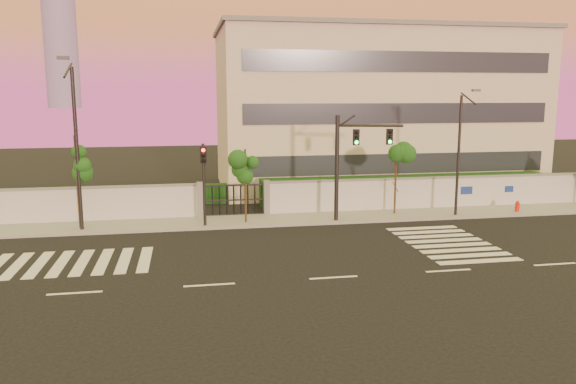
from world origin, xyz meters
TOP-DOWN VIEW (x-y plane):
  - ground at (0.00, 0.00)m, footprint 120.00×120.00m
  - sidewalk at (0.00, 10.50)m, footprint 60.00×3.00m
  - perimeter_wall at (0.10, 12.00)m, footprint 60.00×0.36m
  - hedge_row at (1.17, 14.74)m, footprint 41.00×4.25m
  - institutional_building at (9.00, 21.99)m, footprint 24.40×12.40m
  - road_markings at (-1.58, 3.76)m, footprint 57.00×7.62m
  - street_tree_c at (-11.50, 10.14)m, footprint 1.36×1.08m
  - street_tree_d at (-2.48, 9.93)m, footprint 1.46×1.16m
  - street_tree_e at (6.71, 10.70)m, footprint 1.47×1.17m
  - traffic_signal_main at (3.47, 9.51)m, footprint 3.86×1.06m
  - traffic_signal_secondary at (-4.81, 9.52)m, footprint 0.36×0.35m
  - streetlight_west at (-11.37, 9.63)m, footprint 0.54×2.20m
  - streetlight_east at (10.14, 9.43)m, footprint 0.45×1.83m
  - fire_hydrant at (14.35, 9.78)m, footprint 0.32×0.31m

SIDE VIEW (x-z plane):
  - ground at x=0.00m, z-range 0.00..0.00m
  - road_markings at x=-1.58m, z-range 0.00..0.02m
  - sidewalk at x=0.00m, z-range 0.00..0.15m
  - fire_hydrant at x=14.35m, z-range 0.00..0.83m
  - hedge_row at x=1.17m, z-range -0.08..1.72m
  - perimeter_wall at x=0.10m, z-range -0.03..2.17m
  - traffic_signal_secondary at x=-4.81m, z-range 0.63..5.32m
  - street_tree_e at x=6.71m, z-range 1.01..5.31m
  - street_tree_d at x=-2.48m, z-range 1.02..5.34m
  - street_tree_c at x=-11.50m, z-range 1.22..6.40m
  - traffic_signal_main at x=3.47m, z-range 0.81..6.98m
  - streetlight_east at x=10.14m, z-range 0.31..7.91m
  - streetlight_west at x=-11.37m, z-range 0.37..9.50m
  - institutional_building at x=9.00m, z-range 0.03..12.28m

